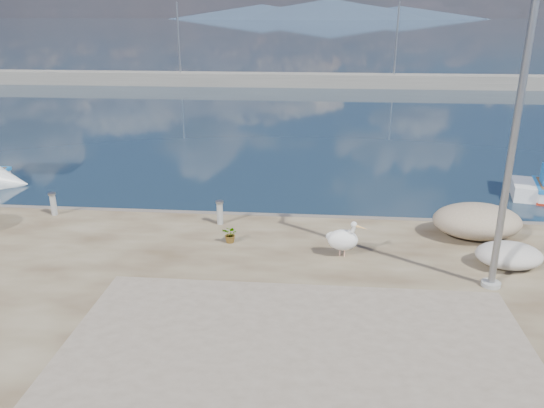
# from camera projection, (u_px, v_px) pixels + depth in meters

# --- Properties ---
(ground) EXTENTS (1400.00, 1400.00, 0.00)m
(ground) POSITION_uv_depth(u_px,v_px,m) (257.00, 312.00, 12.26)
(ground) COLOR #162635
(ground) RESTS_ON ground
(quay_patch) EXTENTS (9.00, 7.00, 0.01)m
(quay_patch) POSITION_uv_depth(u_px,v_px,m) (294.00, 381.00, 9.19)
(quay_patch) COLOR gray
(quay_patch) RESTS_ON quay
(breakwater) EXTENTS (120.00, 2.20, 7.50)m
(breakwater) POSITION_uv_depth(u_px,v_px,m) (307.00, 80.00, 49.52)
(breakwater) COLOR gray
(breakwater) RESTS_ON ground
(mountains) EXTENTS (370.00, 280.00, 22.00)m
(mountains) POSITION_uv_depth(u_px,v_px,m) (325.00, 10.00, 617.49)
(mountains) COLOR #28384C
(mountains) RESTS_ON ground
(pelican) EXTENTS (1.07, 0.76, 1.03)m
(pelican) POSITION_uv_depth(u_px,v_px,m) (343.00, 239.00, 13.76)
(pelican) COLOR tan
(pelican) RESTS_ON quay
(lamp_post) EXTENTS (0.44, 0.96, 7.00)m
(lamp_post) POSITION_uv_depth(u_px,v_px,m) (512.00, 148.00, 11.32)
(lamp_post) COLOR gray
(lamp_post) RESTS_ON quay
(bollard_near) EXTENTS (0.24, 0.24, 0.73)m
(bollard_near) POSITION_uv_depth(u_px,v_px,m) (220.00, 212.00, 15.92)
(bollard_near) COLOR gray
(bollard_near) RESTS_ON quay
(bollard_far) EXTENTS (0.24, 0.24, 0.73)m
(bollard_far) POSITION_uv_depth(u_px,v_px,m) (53.00, 203.00, 16.65)
(bollard_far) COLOR gray
(bollard_far) RESTS_ON quay
(potted_plant) EXTENTS (0.56, 0.52, 0.49)m
(potted_plant) POSITION_uv_depth(u_px,v_px,m) (231.00, 234.00, 14.68)
(potted_plant) COLOR #33722D
(potted_plant) RESTS_ON quay
(net_pile_d) EXTENTS (1.64, 1.23, 0.61)m
(net_pile_d) POSITION_uv_depth(u_px,v_px,m) (509.00, 255.00, 13.27)
(net_pile_d) COLOR beige
(net_pile_d) RESTS_ON quay
(net_pile_c) EXTENTS (2.45, 1.75, 0.96)m
(net_pile_c) POSITION_uv_depth(u_px,v_px,m) (477.00, 221.00, 14.97)
(net_pile_c) COLOR tan
(net_pile_c) RESTS_ON quay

